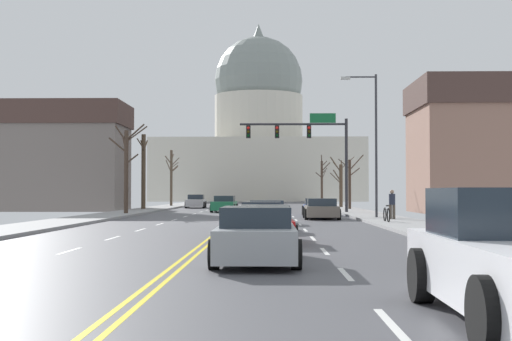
{
  "coord_description": "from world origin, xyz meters",
  "views": [
    {
      "loc": [
        2.01,
        -37.89,
        1.63
      ],
      "look_at": [
        0.65,
        29.47,
        3.67
      ],
      "focal_mm": 48.68,
      "sensor_mm": 36.0,
      "label": 1
    }
  ],
  "objects": [
    {
      "name": "bare_tree_02",
      "position": [
        8.82,
        29.16,
        2.44
      ],
      "size": [
        2.32,
        1.73,
        4.87
      ],
      "color": "#4C3D2D",
      "rests_on": "ground"
    },
    {
      "name": "flank_building_01",
      "position": [
        -15.68,
        20.42,
        4.62
      ],
      "size": [
        11.01,
        6.86,
        9.11
      ],
      "color": "slate",
      "rests_on": "ground"
    },
    {
      "name": "sedan_near_04",
      "position": [
        1.84,
        -15.7,
        0.57
      ],
      "size": [
        2.0,
        4.5,
        1.2
      ],
      "color": "#B71414",
      "rests_on": "ground"
    },
    {
      "name": "pedestrian_00",
      "position": [
        8.63,
        -0.17,
        1.02
      ],
      "size": [
        0.35,
        0.34,
        1.59
      ],
      "color": "#4C4238",
      "rests_on": "ground"
    },
    {
      "name": "bicycle_parked",
      "position": [
        7.8,
        -3.33,
        0.49
      ],
      "size": [
        0.12,
        1.77,
        0.85
      ],
      "color": "black",
      "rests_on": "ground"
    },
    {
      "name": "ground",
      "position": [
        0.0,
        -0.0,
        0.02
      ],
      "size": [
        20.0,
        180.0,
        0.2
      ],
      "color": "#49494E"
    },
    {
      "name": "capitol_building",
      "position": [
        0.0,
        84.51,
        10.73
      ],
      "size": [
        35.52,
        23.13,
        31.46
      ],
      "color": "beige",
      "rests_on": "ground"
    },
    {
      "name": "bare_tree_03",
      "position": [
        -8.38,
        34.94,
        3.32
      ],
      "size": [
        1.55,
        1.74,
        5.85
      ],
      "color": "brown",
      "rests_on": "ground"
    },
    {
      "name": "sedan_near_01",
      "position": [
        5.06,
        3.48,
        0.58
      ],
      "size": [
        2.14,
        4.71,
        1.22
      ],
      "color": "#6B6056",
      "rests_on": "ground"
    },
    {
      "name": "street_lamp_right",
      "position": [
        7.94,
        2.52,
        5.02
      ],
      "size": [
        2.13,
        0.24,
        8.33
      ],
      "color": "#333338",
      "rests_on": "ground"
    },
    {
      "name": "sedan_oncoming_00",
      "position": [
        -1.62,
        17.22,
        0.6
      ],
      "size": [
        2.05,
        4.5,
        1.29
      ],
      "color": "#1E7247",
      "rests_on": "ground"
    },
    {
      "name": "sedan_near_00",
      "position": [
        5.21,
        9.13,
        0.55
      ],
      "size": [
        2.14,
        4.63,
        1.17
      ],
      "color": "navy",
      "rests_on": "ground"
    },
    {
      "name": "flank_building_02",
      "position": [
        18.0,
        15.57,
        5.13
      ],
      "size": [
        9.76,
        9.02,
        10.13
      ],
      "color": "#8C6656",
      "rests_on": "ground"
    },
    {
      "name": "sedan_near_05",
      "position": [
        1.7,
        -21.99,
        0.61
      ],
      "size": [
        1.95,
        4.6,
        1.29
      ],
      "color": "#9EA3A8",
      "rests_on": "ground"
    },
    {
      "name": "bare_tree_05",
      "position": [
        -8.9,
        21.6,
        3.55
      ],
      "size": [
        0.74,
        2.37,
        6.43
      ],
      "color": "#4C3D2D",
      "rests_on": "ground"
    },
    {
      "name": "flank_building_00",
      "position": [
        -18.97,
        30.78,
        4.33
      ],
      "size": [
        9.07,
        9.89,
        8.55
      ],
      "color": "#B2A38E",
      "rests_on": "ground"
    },
    {
      "name": "signal_gantry",
      "position": [
        4.84,
        12.82,
        5.36
      ],
      "size": [
        7.91,
        0.41,
        7.23
      ],
      "color": "#28282D",
      "rests_on": "ground"
    },
    {
      "name": "sedan_oncoming_01",
      "position": [
        -5.36,
        30.87,
        0.62
      ],
      "size": [
        2.05,
        4.73,
        1.32
      ],
      "color": "silver",
      "rests_on": "ground"
    },
    {
      "name": "sedan_near_03",
      "position": [
        1.67,
        -9.41,
        0.56
      ],
      "size": [
        2.05,
        4.29,
        1.21
      ],
      "color": "silver",
      "rests_on": "ground"
    },
    {
      "name": "sedan_near_02",
      "position": [
        1.84,
        -2.57,
        0.56
      ],
      "size": [
        2.16,
        4.63,
        1.18
      ],
      "color": "silver",
      "rests_on": "ground"
    },
    {
      "name": "bare_tree_00",
      "position": [
        8.91,
        21.89,
        2.49
      ],
      "size": [
        2.14,
        1.48,
        4.68
      ],
      "color": "#423328",
      "rests_on": "ground"
    },
    {
      "name": "bare_tree_01",
      "position": [
        -7.9,
        9.67,
        3.46
      ],
      "size": [
        2.71,
        2.1,
        6.24
      ],
      "color": "#423328",
      "rests_on": "ground"
    },
    {
      "name": "bare_tree_04",
      "position": [
        8.58,
        49.66,
        3.13
      ],
      "size": [
        1.83,
        2.42,
        6.07
      ],
      "color": "#423328",
      "rests_on": "ground"
    }
  ]
}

